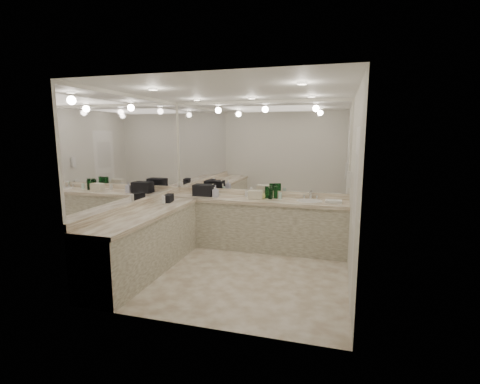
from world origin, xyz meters
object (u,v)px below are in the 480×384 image
(black_toiletry_bag, at_px, (204,190))
(soap_bottle_b, at_px, (216,191))
(sink, at_px, (309,201))
(cream_cosmetic_case, at_px, (256,195))
(soap_bottle_c, at_px, (262,195))
(hand_towel, at_px, (333,201))
(wall_phone, at_px, (349,180))
(soap_bottle_a, at_px, (213,190))

(black_toiletry_bag, xyz_separation_m, soap_bottle_b, (0.26, -0.09, -0.00))
(sink, bearing_deg, black_toiletry_bag, 179.77)
(cream_cosmetic_case, distance_m, soap_bottle_c, 0.11)
(sink, bearing_deg, hand_towel, -3.91)
(sink, relative_size, soap_bottle_b, 2.08)
(hand_towel, relative_size, soap_bottle_b, 1.25)
(wall_phone, relative_size, cream_cosmetic_case, 0.96)
(soap_bottle_a, height_order, soap_bottle_b, soap_bottle_a)
(soap_bottle_a, height_order, soap_bottle_c, soap_bottle_a)
(black_toiletry_bag, relative_size, hand_towel, 1.40)
(sink, relative_size, soap_bottle_a, 2.00)
(hand_towel, height_order, soap_bottle_b, soap_bottle_b)
(hand_towel, bearing_deg, sink, 176.09)
(cream_cosmetic_case, xyz_separation_m, soap_bottle_b, (-0.73, -0.03, 0.03))
(sink, xyz_separation_m, soap_bottle_a, (-1.74, 0.05, 0.12))
(black_toiletry_bag, xyz_separation_m, hand_towel, (2.30, -0.03, -0.08))
(sink, relative_size, cream_cosmetic_case, 1.77)
(wall_phone, xyz_separation_m, soap_bottle_c, (-1.42, 0.47, -0.37))
(wall_phone, bearing_deg, sink, 140.43)
(soap_bottle_b, height_order, soap_bottle_c, soap_bottle_b)
(wall_phone, bearing_deg, hand_towel, 114.20)
(black_toiletry_bag, height_order, soap_bottle_a, soap_bottle_a)
(black_toiletry_bag, bearing_deg, hand_towel, -0.86)
(soap_bottle_a, distance_m, soap_bottle_c, 0.94)
(soap_bottle_a, bearing_deg, sink, -1.56)
(sink, distance_m, soap_bottle_b, 1.65)
(soap_bottle_b, bearing_deg, sink, 2.71)
(black_toiletry_bag, height_order, cream_cosmetic_case, black_toiletry_bag)
(black_toiletry_bag, distance_m, soap_bottle_a, 0.17)
(hand_towel, bearing_deg, soap_bottle_b, -178.56)
(hand_towel, bearing_deg, cream_cosmetic_case, -179.06)
(soap_bottle_a, bearing_deg, wall_phone, -13.12)
(sink, distance_m, soap_bottle_a, 1.75)
(wall_phone, xyz_separation_m, cream_cosmetic_case, (-1.53, 0.45, -0.38))
(soap_bottle_b, bearing_deg, wall_phone, -10.60)
(sink, xyz_separation_m, cream_cosmetic_case, (-0.92, -0.05, 0.08))
(sink, xyz_separation_m, hand_towel, (0.39, -0.03, 0.03))
(black_toiletry_bag, relative_size, soap_bottle_a, 1.68)
(black_toiletry_bag, distance_m, cream_cosmetic_case, 0.99)
(black_toiletry_bag, distance_m, soap_bottle_c, 1.09)
(wall_phone, bearing_deg, soap_bottle_b, 169.40)
(wall_phone, distance_m, black_toiletry_bag, 2.58)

